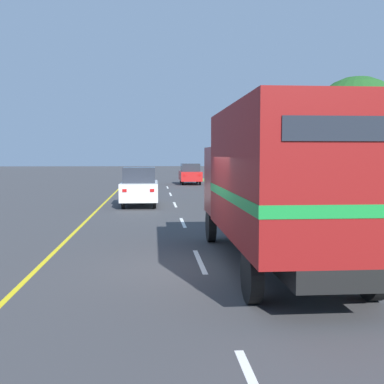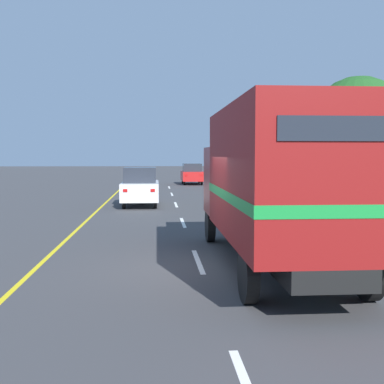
{
  "view_description": "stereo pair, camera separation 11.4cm",
  "coord_description": "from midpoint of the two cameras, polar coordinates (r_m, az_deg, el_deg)",
  "views": [
    {
      "loc": [
        -1.09,
        -10.65,
        2.54
      ],
      "look_at": [
        0.3,
        6.7,
        1.2
      ],
      "focal_mm": 45.0,
      "sensor_mm": 36.0,
      "label": 1
    },
    {
      "loc": [
        -0.98,
        -10.66,
        2.54
      ],
      "look_at": [
        0.3,
        6.7,
        1.2
      ],
      "focal_mm": 45.0,
      "sensor_mm": 36.0,
      "label": 2
    }
  ],
  "objects": [
    {
      "name": "ground_plane",
      "position": [
        11.0,
        1.32,
        -8.95
      ],
      "size": [
        200.0,
        200.0,
        0.0
      ],
      "primitive_type": "plane",
      "color": "#3D3D3F"
    },
    {
      "name": "edge_line_yellow",
      "position": [
        23.87,
        -10.6,
        -1.77
      ],
      "size": [
        0.12,
        57.18,
        0.01
      ],
      "primitive_type": "cube",
      "color": "yellow",
      "rests_on": "ground"
    },
    {
      "name": "centre_dash_near",
      "position": [
        11.64,
        1.0,
        -8.19
      ],
      "size": [
        0.12,
        2.6,
        0.01
      ],
      "primitive_type": "cube",
      "color": "white",
      "rests_on": "ground"
    },
    {
      "name": "centre_dash_mid_a",
      "position": [
        18.12,
        -0.9,
        -3.65
      ],
      "size": [
        0.12,
        2.6,
        0.01
      ],
      "primitive_type": "cube",
      "color": "white",
      "rests_on": "ground"
    },
    {
      "name": "centre_dash_mid_b",
      "position": [
        24.66,
        -1.79,
        -1.5
      ],
      "size": [
        0.12,
        2.6,
        0.01
      ],
      "primitive_type": "cube",
      "color": "white",
      "rests_on": "ground"
    },
    {
      "name": "centre_dash_far",
      "position": [
        31.23,
        -2.3,
        -0.26
      ],
      "size": [
        0.12,
        2.6,
        0.01
      ],
      "primitive_type": "cube",
      "color": "white",
      "rests_on": "ground"
    },
    {
      "name": "centre_dash_farthest",
      "position": [
        37.81,
        -2.64,
        0.55
      ],
      "size": [
        0.12,
        2.6,
        0.01
      ],
      "primitive_type": "cube",
      "color": "white",
      "rests_on": "ground"
    },
    {
      "name": "horse_trailer_truck",
      "position": [
        10.73,
        10.23,
        1.27
      ],
      "size": [
        2.49,
        7.94,
        3.51
      ],
      "color": "black",
      "rests_on": "ground"
    },
    {
      "name": "lead_car_white",
      "position": [
        24.07,
        -6.01,
        0.65
      ],
      "size": [
        1.8,
        3.88,
        1.94
      ],
      "color": "black",
      "rests_on": "ground"
    },
    {
      "name": "lead_car_red_ahead",
      "position": [
        41.93,
        0.07,
        2.19
      ],
      "size": [
        1.8,
        4.14,
        1.81
      ],
      "color": "black",
      "rests_on": "ground"
    },
    {
      "name": "highway_sign",
      "position": [
        16.83,
        20.41,
        1.83
      ],
      "size": [
        2.32,
        0.09,
        2.93
      ],
      "color": "#9E9EA3",
      "rests_on": "ground"
    },
    {
      "name": "roadside_tree_near",
      "position": [
        22.59,
        19.16,
        7.54
      ],
      "size": [
        4.21,
        4.21,
        5.98
      ],
      "color": "#4C3823",
      "rests_on": "ground"
    },
    {
      "name": "roadside_tree_mid",
      "position": [
        29.18,
        20.31,
        5.85
      ],
      "size": [
        4.08,
        4.08,
        5.46
      ],
      "color": "brown",
      "rests_on": "ground"
    },
    {
      "name": "roadside_tree_far",
      "position": [
        35.5,
        10.94,
        7.27
      ],
      "size": [
        4.62,
        4.62,
        6.68
      ],
      "color": "brown",
      "rests_on": "ground"
    }
  ]
}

